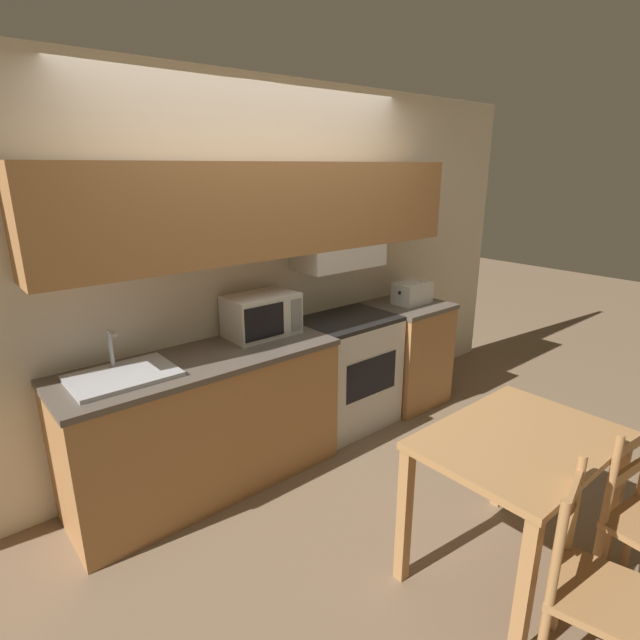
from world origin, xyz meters
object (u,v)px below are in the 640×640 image
at_px(stove_range, 347,372).
at_px(chair_left_of_table, 596,591).
at_px(toaster, 412,293).
at_px(sink_basin, 123,375).
at_px(dining_table, 518,460).
at_px(microwave, 262,315).

relative_size(stove_range, chair_left_of_table, 0.99).
xyz_separation_m(stove_range, chair_left_of_table, (-0.71, -2.15, -0.01)).
relative_size(stove_range, toaster, 2.81).
height_order(stove_range, sink_basin, sink_basin).
bearing_deg(stove_range, toaster, -3.05).
bearing_deg(dining_table, sink_basin, 127.89).
bearing_deg(sink_basin, microwave, 6.53).
bearing_deg(dining_table, toaster, 54.93).
bearing_deg(toaster, chair_left_of_table, -123.73).
xyz_separation_m(stove_range, dining_table, (-0.43, -1.65, 0.20)).
bearing_deg(chair_left_of_table, dining_table, 46.54).
bearing_deg(chair_left_of_table, microwave, 75.69).
relative_size(microwave, chair_left_of_table, 0.54).
height_order(dining_table, chair_left_of_table, chair_left_of_table).
relative_size(dining_table, chair_left_of_table, 1.08).
relative_size(toaster, sink_basin, 0.57).
relative_size(microwave, toaster, 1.53).
xyz_separation_m(toaster, sink_basin, (-2.40, 0.02, -0.07)).
xyz_separation_m(toaster, chair_left_of_table, (-1.41, -2.11, -0.54)).
bearing_deg(toaster, dining_table, -125.07).
distance_m(stove_range, microwave, 0.92).
height_order(microwave, chair_left_of_table, microwave).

